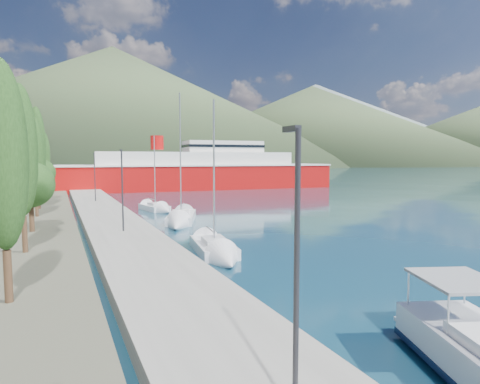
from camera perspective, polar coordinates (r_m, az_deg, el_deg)
name	(u,v)px	position (r m, az deg, el deg)	size (l,w,h in m)	color
ground	(103,178)	(135.99, -18.96, 1.94)	(1400.00, 1400.00, 0.00)	#12394E
quay	(107,217)	(41.82, -18.41, -3.41)	(5.00, 88.00, 0.80)	gray
hills_far	(160,113)	(655.75, -11.29, 10.95)	(1480.00, 900.00, 180.00)	slate
hills_near	(179,115)	(405.66, -8.70, 10.84)	(1010.00, 520.00, 115.00)	#405332
tree_row	(37,162)	(47.28, -26.90, 3.80)	(3.53, 63.93, 11.06)	#47301E
lamp_posts	(123,187)	(30.69, -16.37, 0.66)	(0.15, 47.40, 6.06)	#2D2D33
sailboat_near	(220,254)	(25.11, -2.91, -8.80)	(3.29, 7.76, 10.80)	silver
sailboat_mid	(179,221)	(37.93, -8.62, -4.16)	(5.69, 9.56, 13.41)	silver
sailboat_far	(160,209)	(47.65, -11.32, -2.42)	(3.33, 6.86, 9.68)	silver
ferry	(197,172)	(82.26, -6.13, 2.83)	(57.05, 16.30, 11.18)	#AC0C0C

